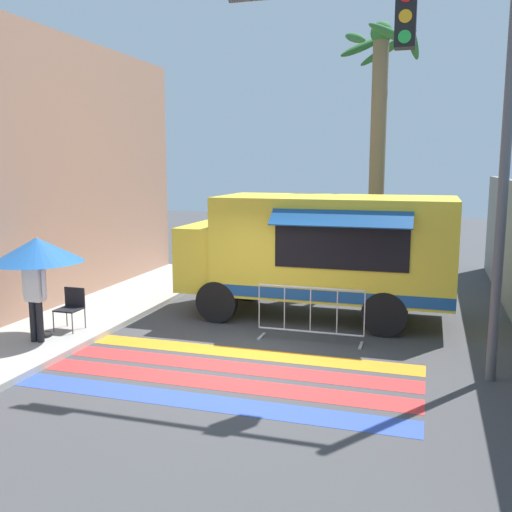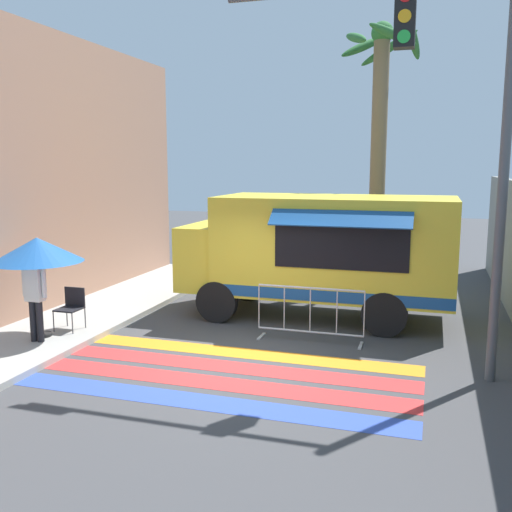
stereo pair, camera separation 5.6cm
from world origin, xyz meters
TOP-DOWN VIEW (x-y plane):
  - ground_plane at (0.00, 0.00)m, footprint 60.00×60.00m
  - sidewalk_left at (-5.29, 0.00)m, footprint 4.40×16.00m
  - crosswalk_painted at (0.00, -0.91)m, footprint 6.40×2.84m
  - food_truck at (0.66, 3.17)m, footprint 6.09×2.81m
  - traffic_signal_pole at (3.32, 0.15)m, footprint 4.67×0.29m
  - patio_umbrella at (-4.09, -0.30)m, footprint 1.75×1.75m
  - folding_chair at (-3.84, 0.34)m, footprint 0.47×0.47m
  - vendor_person at (-3.96, -0.61)m, footprint 0.53×0.22m
  - barricade_front at (0.97, 1.30)m, footprint 2.14×0.44m
  - palm_tree at (1.66, 7.08)m, footprint 2.30×2.30m

SIDE VIEW (x-z plane):
  - ground_plane at x=0.00m, z-range 0.00..0.00m
  - crosswalk_painted at x=0.00m, z-range 0.00..0.01m
  - sidewalk_left at x=-5.29m, z-range 0.00..0.12m
  - barricade_front at x=0.97m, z-range 0.00..1.11m
  - folding_chair at x=-3.84m, z-range 0.21..1.06m
  - vendor_person at x=-3.96m, z-range 0.24..1.94m
  - food_truck at x=0.66m, z-range 0.21..2.99m
  - patio_umbrella at x=-4.09m, z-range 0.86..2.83m
  - traffic_signal_pole at x=3.32m, z-range 1.21..7.81m
  - palm_tree at x=1.66m, z-range 0.94..8.26m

